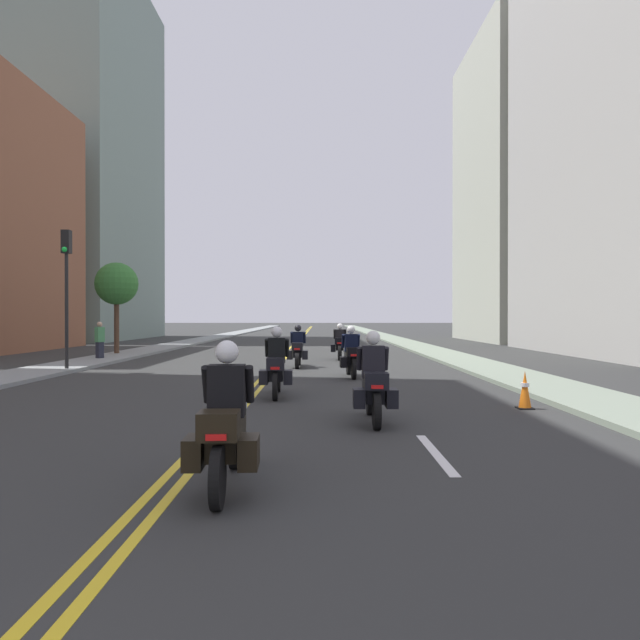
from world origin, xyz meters
name	(u,v)px	position (x,y,z in m)	size (l,w,h in m)	color
ground_plane	(298,340)	(0.00, 48.00, 0.00)	(264.00, 264.00, 0.00)	#2F302F
sidewalk_left	(205,339)	(-7.70, 48.00, 0.06)	(2.19, 144.00, 0.12)	gray
sidewalk_right	(391,339)	(7.70, 48.00, 0.06)	(2.19, 144.00, 0.12)	gray
centreline_yellow_inner	(297,340)	(-0.12, 48.00, 0.00)	(0.12, 132.00, 0.01)	yellow
centreline_yellow_outer	(300,340)	(0.12, 48.00, 0.00)	(0.12, 132.00, 0.01)	yellow
lane_dashes_white	(351,354)	(3.30, 29.00, 0.00)	(0.14, 56.40, 0.01)	silver
building_right_1	(628,41)	(17.20, 29.10, 15.75)	(7.01, 15.98, 31.49)	#B2B1AA
building_left_2	(87,158)	(-17.90, 49.12, 15.35)	(8.41, 16.98, 30.69)	gray
building_right_2	(525,191)	(17.99, 45.70, 11.79)	(8.57, 13.84, 23.57)	#B6BAA7
motorcycle_0	(224,429)	(0.67, 6.31, 0.67)	(0.78, 2.19, 1.63)	black
motorcycle_1	(372,386)	(2.65, 10.31, 0.66)	(0.76, 2.13, 1.64)	black
motorcycle_2	(275,368)	(0.67, 13.69, 0.67)	(0.77, 2.18, 1.66)	black
motorcycle_3	(350,356)	(2.68, 18.09, 0.67)	(0.78, 2.17, 1.62)	black
motorcycle_4	(296,350)	(0.87, 21.72, 0.64)	(0.76, 2.24, 1.60)	black
motorcycle_5	(338,345)	(2.58, 25.72, 0.66)	(0.78, 2.27, 1.60)	black
traffic_cone_0	(523,390)	(5.92, 11.90, 0.39)	(0.31, 0.31, 0.78)	black
traffic_light_near	(65,275)	(-7.00, 19.88, 3.34)	(0.28, 0.38, 4.87)	black
pedestrian_0	(98,341)	(-7.76, 24.87, 0.87)	(0.36, 0.42, 1.68)	#222532
street_tree_0	(115,284)	(-8.23, 28.28, 3.47)	(2.07, 2.07, 4.54)	#4B3424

